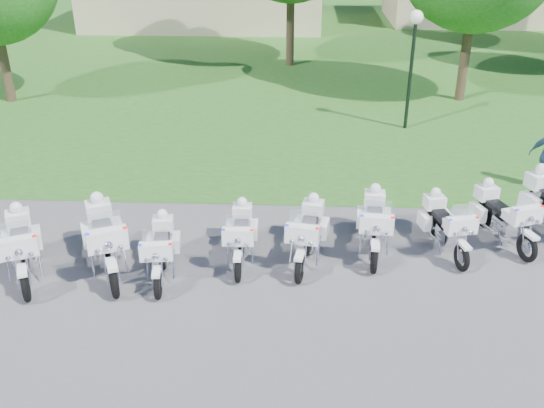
{
  "coord_description": "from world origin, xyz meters",
  "views": [
    {
      "loc": [
        -0.15,
        -10.76,
        7.0
      ],
      "look_at": [
        -0.7,
        1.2,
        0.95
      ],
      "focal_mm": 40.0,
      "sensor_mm": 36.0,
      "label": 1
    }
  ],
  "objects_px": {
    "motorcycle_2": "(161,249)",
    "lamp_post": "(414,40)",
    "motorcycle_0": "(21,246)",
    "motorcycle_4": "(308,233)",
    "motorcycle_5": "(374,223)",
    "motorcycle_6": "(446,224)",
    "motorcycle_1": "(105,238)",
    "motorcycle_7": "(503,215)",
    "motorcycle_3": "(241,235)"
  },
  "relations": [
    {
      "from": "motorcycle_4",
      "to": "motorcycle_0",
      "type": "bearing_deg",
      "value": 18.35
    },
    {
      "from": "motorcycle_7",
      "to": "motorcycle_3",
      "type": "bearing_deg",
      "value": -8.01
    },
    {
      "from": "motorcycle_4",
      "to": "motorcycle_2",
      "type": "bearing_deg",
      "value": 23.38
    },
    {
      "from": "lamp_post",
      "to": "motorcycle_4",
      "type": "bearing_deg",
      "value": -111.65
    },
    {
      "from": "motorcycle_0",
      "to": "motorcycle_1",
      "type": "relative_size",
      "value": 0.92
    },
    {
      "from": "motorcycle_4",
      "to": "motorcycle_7",
      "type": "distance_m",
      "value": 4.52
    },
    {
      "from": "motorcycle_0",
      "to": "motorcycle_3",
      "type": "xyz_separation_m",
      "value": [
        4.42,
        0.8,
        -0.08
      ]
    },
    {
      "from": "motorcycle_1",
      "to": "motorcycle_4",
      "type": "height_order",
      "value": "motorcycle_1"
    },
    {
      "from": "lamp_post",
      "to": "motorcycle_6",
      "type": "bearing_deg",
      "value": -92.54
    },
    {
      "from": "motorcycle_4",
      "to": "motorcycle_5",
      "type": "distance_m",
      "value": 1.54
    },
    {
      "from": "motorcycle_2",
      "to": "motorcycle_3",
      "type": "bearing_deg",
      "value": -164.03
    },
    {
      "from": "motorcycle_5",
      "to": "motorcycle_2",
      "type": "bearing_deg",
      "value": 19.83
    },
    {
      "from": "motorcycle_7",
      "to": "motorcycle_2",
      "type": "bearing_deg",
      "value": -5.37
    },
    {
      "from": "motorcycle_1",
      "to": "motorcycle_7",
      "type": "distance_m",
      "value": 8.76
    },
    {
      "from": "motorcycle_4",
      "to": "motorcycle_5",
      "type": "height_order",
      "value": "motorcycle_5"
    },
    {
      "from": "motorcycle_0",
      "to": "motorcycle_4",
      "type": "relative_size",
      "value": 1.0
    },
    {
      "from": "motorcycle_4",
      "to": "motorcycle_6",
      "type": "relative_size",
      "value": 1.06
    },
    {
      "from": "motorcycle_3",
      "to": "motorcycle_4",
      "type": "height_order",
      "value": "motorcycle_4"
    },
    {
      "from": "motorcycle_0",
      "to": "lamp_post",
      "type": "distance_m",
      "value": 13.39
    },
    {
      "from": "motorcycle_1",
      "to": "motorcycle_6",
      "type": "height_order",
      "value": "motorcycle_1"
    },
    {
      "from": "motorcycle_0",
      "to": "lamp_post",
      "type": "relative_size",
      "value": 0.57
    },
    {
      "from": "motorcycle_3",
      "to": "motorcycle_7",
      "type": "relative_size",
      "value": 0.96
    },
    {
      "from": "motorcycle_1",
      "to": "motorcycle_2",
      "type": "height_order",
      "value": "motorcycle_1"
    },
    {
      "from": "motorcycle_4",
      "to": "lamp_post",
      "type": "relative_size",
      "value": 0.57
    },
    {
      "from": "motorcycle_7",
      "to": "lamp_post",
      "type": "bearing_deg",
      "value": -100.83
    },
    {
      "from": "motorcycle_2",
      "to": "lamp_post",
      "type": "height_order",
      "value": "lamp_post"
    },
    {
      "from": "motorcycle_2",
      "to": "motorcycle_1",
      "type": "bearing_deg",
      "value": -12.43
    },
    {
      "from": "motorcycle_3",
      "to": "motorcycle_7",
      "type": "xyz_separation_m",
      "value": [
        5.84,
        1.08,
        0.04
      ]
    },
    {
      "from": "motorcycle_2",
      "to": "motorcycle_5",
      "type": "relative_size",
      "value": 0.91
    },
    {
      "from": "motorcycle_1",
      "to": "motorcycle_2",
      "type": "distance_m",
      "value": 1.21
    },
    {
      "from": "motorcycle_4",
      "to": "motorcycle_6",
      "type": "xyz_separation_m",
      "value": [
        3.03,
        0.56,
        -0.03
      ]
    },
    {
      "from": "motorcycle_2",
      "to": "motorcycle_7",
      "type": "bearing_deg",
      "value": -173.26
    },
    {
      "from": "motorcycle_1",
      "to": "motorcycle_5",
      "type": "distance_m",
      "value": 5.77
    },
    {
      "from": "motorcycle_7",
      "to": "lamp_post",
      "type": "relative_size",
      "value": 0.56
    },
    {
      "from": "motorcycle_0",
      "to": "motorcycle_2",
      "type": "distance_m",
      "value": 2.85
    },
    {
      "from": "motorcycle_0",
      "to": "motorcycle_4",
      "type": "distance_m",
      "value": 5.92
    },
    {
      "from": "motorcycle_6",
      "to": "motorcycle_3",
      "type": "bearing_deg",
      "value": -4.17
    },
    {
      "from": "motorcycle_5",
      "to": "motorcycle_6",
      "type": "xyz_separation_m",
      "value": [
        1.57,
        0.09,
        -0.05
      ]
    },
    {
      "from": "motorcycle_3",
      "to": "motorcycle_1",
      "type": "bearing_deg",
      "value": 9.37
    },
    {
      "from": "motorcycle_5",
      "to": "motorcycle_1",
      "type": "bearing_deg",
      "value": 15.56
    },
    {
      "from": "lamp_post",
      "to": "motorcycle_1",
      "type": "bearing_deg",
      "value": -129.72
    },
    {
      "from": "motorcycle_2",
      "to": "motorcycle_3",
      "type": "height_order",
      "value": "same"
    },
    {
      "from": "motorcycle_2",
      "to": "motorcycle_5",
      "type": "distance_m",
      "value": 4.63
    },
    {
      "from": "lamp_post",
      "to": "motorcycle_3",
      "type": "bearing_deg",
      "value": -119.23
    },
    {
      "from": "motorcycle_1",
      "to": "motorcycle_3",
      "type": "height_order",
      "value": "motorcycle_1"
    },
    {
      "from": "motorcycle_2",
      "to": "motorcycle_5",
      "type": "bearing_deg",
      "value": -171.44
    },
    {
      "from": "motorcycle_4",
      "to": "motorcycle_6",
      "type": "bearing_deg",
      "value": -159.68
    },
    {
      "from": "motorcycle_1",
      "to": "motorcycle_7",
      "type": "bearing_deg",
      "value": 167.33
    },
    {
      "from": "motorcycle_0",
      "to": "motorcycle_6",
      "type": "distance_m",
      "value": 9.0
    },
    {
      "from": "motorcycle_0",
      "to": "motorcycle_3",
      "type": "bearing_deg",
      "value": 166.25
    }
  ]
}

